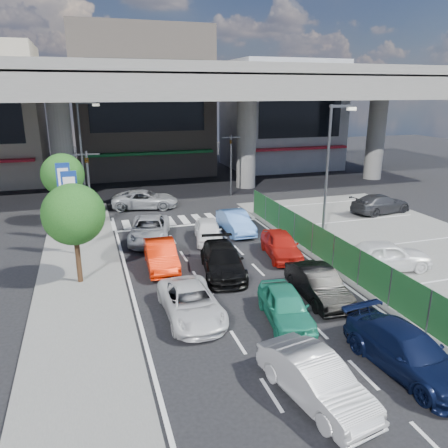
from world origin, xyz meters
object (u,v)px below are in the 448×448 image
object	(u,v)px
minivan_navy_back	(407,351)
crossing_wagon_silver	(145,199)
wagon_silver_front_left	(149,229)
tree_near	(74,215)
street_lamp_right	(330,162)
taxi_teal_mid	(286,306)
kei_truck_front_right	(236,222)
signboard_near	(71,201)
tree_far	(63,175)
taxi_orange_left	(161,255)
signboard_far	(65,190)
traffic_light_left	(88,172)
sedan_white_mid_left	(191,303)
hatch_white_back_mid	(316,380)
traffic_light_right	(231,150)
taxi_orange_right	(281,245)
parked_sedan_dgrey	(381,204)
sedan_black_mid	(223,260)
street_lamp_left	(83,147)
hatch_black_mid_right	(318,284)
traffic_cone	(314,244)
sedan_white_front_mid	(208,231)
parked_sedan_white	(386,255)

from	to	relation	value
minivan_navy_back	crossing_wagon_silver	world-z (taller)	crossing_wagon_silver
wagon_silver_front_left	tree_near	bearing A→B (deg)	-115.11
street_lamp_right	tree_near	xyz separation A→B (m)	(-14.17, -2.00, -1.38)
taxi_teal_mid	kei_truck_front_right	size ratio (longest dim) A/B	0.93
signboard_near	wagon_silver_front_left	size ratio (longest dim) A/B	0.95
tree_far	wagon_silver_front_left	distance (m)	7.62
taxi_orange_left	tree_near	bearing A→B (deg)	-165.79
signboard_far	kei_truck_front_right	xyz separation A→B (m)	(10.13, -1.81, -2.37)
traffic_light_left	signboard_near	xyz separation A→B (m)	(-1.00, -4.01, -0.87)
taxi_orange_left	street_lamp_right	bearing A→B (deg)	9.74
signboard_far	sedan_white_mid_left	distance (m)	12.87
hatch_white_back_mid	traffic_light_right	bearing A→B (deg)	66.10
signboard_near	taxi_teal_mid	distance (m)	13.05
taxi_orange_right	parked_sedan_dgrey	bearing A→B (deg)	37.81
sedan_black_mid	taxi_orange_right	world-z (taller)	same
traffic_light_right	sedan_white_mid_left	distance (m)	21.60
traffic_light_right	taxi_orange_left	world-z (taller)	traffic_light_right
crossing_wagon_silver	taxi_orange_right	bearing A→B (deg)	-143.40
taxi_teal_mid	kei_truck_front_right	world-z (taller)	kei_truck_front_right
taxi_teal_mid	wagon_silver_front_left	size ratio (longest dim) A/B	0.79
sedan_black_mid	crossing_wagon_silver	distance (m)	14.02
taxi_orange_left	sedan_black_mid	bearing A→B (deg)	-28.11
traffic_light_right	tree_far	xyz separation A→B (m)	(-13.30, -4.50, -0.55)
sedan_black_mid	taxi_orange_right	bearing A→B (deg)	27.46
hatch_white_back_mid	kei_truck_front_right	distance (m)	16.04
street_lamp_left	sedan_black_mid	bearing A→B (deg)	-67.81
hatch_black_mid_right	crossing_wagon_silver	xyz separation A→B (m)	(-5.01, 17.79, 0.01)
signboard_near	parked_sedan_dgrey	xyz separation A→B (m)	(21.40, 2.18, -2.31)
street_lamp_left	tree_near	distance (m)	14.08
parked_sedan_dgrey	sedan_white_mid_left	bearing A→B (deg)	113.81
signboard_far	sedan_black_mid	distance (m)	11.03
taxi_teal_mid	kei_truck_front_right	bearing A→B (deg)	89.21
street_lamp_right	tree_near	distance (m)	14.38
street_lamp_left	hatch_white_back_mid	xyz separation A→B (m)	(5.85, -24.57, -4.08)
tree_near	sedan_black_mid	xyz separation A→B (m)	(6.75, -0.88, -2.70)
hatch_white_back_mid	sedan_black_mid	size ratio (longest dim) A/B	0.88
hatch_white_back_mid	taxi_orange_right	xyz separation A→B (m)	(3.95, 10.90, 0.00)
traffic_light_left	traffic_cone	bearing A→B (deg)	-32.25
minivan_navy_back	traffic_cone	size ratio (longest dim) A/B	6.51
crossing_wagon_silver	wagon_silver_front_left	bearing A→B (deg)	-173.24
traffic_light_right	hatch_white_back_mid	bearing A→B (deg)	-103.15
wagon_silver_front_left	sedan_white_front_mid	distance (m)	3.55
sedan_white_mid_left	wagon_silver_front_left	size ratio (longest dim) A/B	0.91
parked_sedan_white	traffic_cone	distance (m)	4.14
street_lamp_left	sedan_black_mid	world-z (taller)	street_lamp_left
traffic_cone	parked_sedan_dgrey	bearing A→B (deg)	33.16
taxi_orange_left	kei_truck_front_right	xyz separation A→B (m)	(5.56, 4.39, 0.00)
traffic_light_left	kei_truck_front_right	distance (m)	9.73
tree_near	parked_sedan_dgrey	bearing A→B (deg)	16.24
street_lamp_left	crossing_wagon_silver	size ratio (longest dim) A/B	1.60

